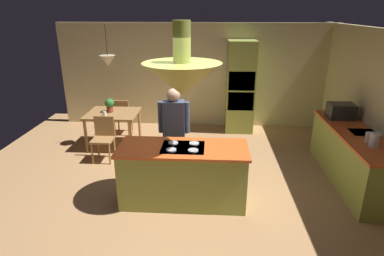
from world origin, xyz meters
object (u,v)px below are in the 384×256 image
(cup_on_table, at_px, (105,114))
(canister_flour, at_px, (375,140))
(chair_facing_island, at_px, (104,135))
(oven_tower, at_px, (240,87))
(person_at_island, at_px, (174,129))
(dining_table, at_px, (113,117))
(canister_sugar, at_px, (369,137))
(kitchen_island, at_px, (183,174))
(chair_by_back_wall, at_px, (122,114))
(microwave_on_counter, at_px, (341,111))
(potted_plant_on_table, at_px, (110,104))

(cup_on_table, bearing_deg, canister_flour, -20.00)
(chair_facing_island, bearing_deg, oven_tower, 33.08)
(oven_tower, relative_size, person_at_island, 1.32)
(oven_tower, distance_m, chair_facing_island, 3.39)
(dining_table, relative_size, canister_sugar, 6.77)
(chair_facing_island, distance_m, cup_on_table, 0.55)
(kitchen_island, height_order, cup_on_table, kitchen_island)
(kitchen_island, distance_m, canister_flour, 2.90)
(cup_on_table, bearing_deg, kitchen_island, -46.23)
(kitchen_island, height_order, chair_by_back_wall, kitchen_island)
(oven_tower, height_order, dining_table, oven_tower)
(oven_tower, xyz_separation_m, canister_sugar, (1.74, -2.88, -0.09))
(chair_facing_island, bearing_deg, kitchen_island, -39.86)
(person_at_island, bearing_deg, oven_tower, 63.06)
(chair_facing_island, bearing_deg, canister_flour, -15.21)
(dining_table, xyz_separation_m, person_at_island, (1.49, -1.43, 0.28))
(dining_table, distance_m, person_at_island, 2.09)
(chair_facing_island, bearing_deg, microwave_on_counter, 1.50)
(person_at_island, relative_size, potted_plant_on_table, 5.48)
(kitchen_island, xyz_separation_m, oven_tower, (1.10, 3.24, 0.63))
(cup_on_table, bearing_deg, potted_plant_on_table, 83.55)
(chair_facing_island, xyz_separation_m, canister_flour, (4.54, -1.23, 0.52))
(microwave_on_counter, bearing_deg, canister_sugar, -90.00)
(canister_flour, bearing_deg, potted_plant_on_table, 156.97)
(kitchen_island, relative_size, potted_plant_on_table, 6.49)
(dining_table, relative_size, cup_on_table, 11.97)
(kitchen_island, xyz_separation_m, dining_table, (-1.70, 2.10, 0.20))
(oven_tower, bearing_deg, cup_on_table, -154.60)
(oven_tower, height_order, canister_sugar, oven_tower)
(chair_by_back_wall, height_order, potted_plant_on_table, potted_plant_on_table)
(microwave_on_counter, bearing_deg, oven_tower, 135.58)
(cup_on_table, xyz_separation_m, microwave_on_counter, (4.63, -0.33, 0.25))
(person_at_island, relative_size, microwave_on_counter, 3.58)
(potted_plant_on_table, bearing_deg, dining_table, -33.77)
(kitchen_island, relative_size, oven_tower, 0.89)
(dining_table, relative_size, potted_plant_on_table, 3.59)
(kitchen_island, distance_m, chair_by_back_wall, 3.26)
(dining_table, bearing_deg, oven_tower, 22.21)
(chair_facing_island, bearing_deg, cup_on_table, 101.50)
(person_at_island, height_order, microwave_on_counter, person_at_island)
(oven_tower, distance_m, canister_sugar, 3.36)
(chair_facing_island, xyz_separation_m, potted_plant_on_table, (-0.06, 0.72, 0.42))
(canister_sugar, relative_size, microwave_on_counter, 0.35)
(dining_table, distance_m, chair_facing_island, 0.70)
(oven_tower, height_order, chair_by_back_wall, oven_tower)
(oven_tower, relative_size, canister_sugar, 13.69)
(chair_facing_island, height_order, chair_by_back_wall, same)
(potted_plant_on_table, distance_m, microwave_on_counter, 4.64)
(chair_by_back_wall, distance_m, canister_flour, 5.26)
(chair_by_back_wall, relative_size, microwave_on_counter, 1.89)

